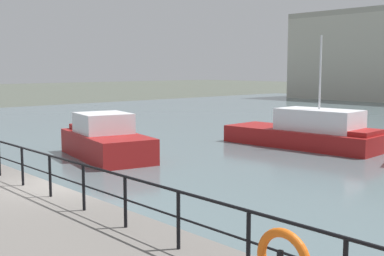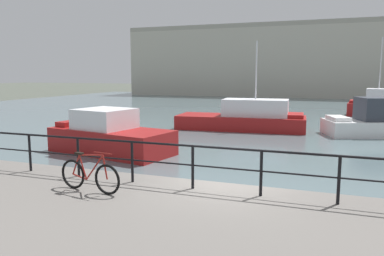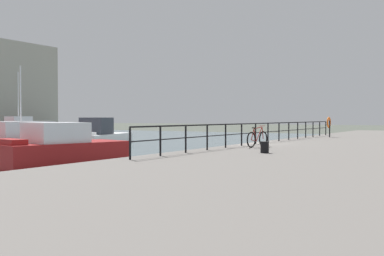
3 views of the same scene
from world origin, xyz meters
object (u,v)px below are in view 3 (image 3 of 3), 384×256
(moored_cabin_cruiser, at_px, (13,140))
(parked_bicycle, at_px, (257,139))
(moored_small_launch, at_px, (61,149))
(moored_red_daysailer, at_px, (100,136))
(life_ring_stand, at_px, (329,123))
(mooring_bollard, at_px, (265,147))
(moored_harbor_tender, at_px, (24,132))

(moored_cabin_cruiser, bearing_deg, parked_bicycle, -94.00)
(moored_small_launch, bearing_deg, moored_red_daysailer, -130.63)
(moored_cabin_cruiser, bearing_deg, life_ring_stand, -59.91)
(parked_bicycle, relative_size, mooring_bollard, 4.01)
(moored_cabin_cruiser, xyz_separation_m, moored_small_launch, (-4.46, -9.67, 0.03))
(moored_harbor_tender, xyz_separation_m, moored_small_launch, (-14.26, -21.53, -0.02))
(mooring_bollard, xyz_separation_m, life_ring_stand, (14.84, 1.48, 0.75))
(parked_bicycle, bearing_deg, mooring_bollard, -144.31)
(moored_cabin_cruiser, relative_size, mooring_bollard, 19.60)
(moored_red_daysailer, distance_m, life_ring_stand, 18.51)
(moored_harbor_tender, bearing_deg, parked_bicycle, 78.33)
(moored_small_launch, relative_size, mooring_bollard, 14.31)
(parked_bicycle, xyz_separation_m, life_ring_stand, (11.96, -0.08, 0.59))
(moored_red_daysailer, height_order, moored_cabin_cruiser, moored_cabin_cruiser)
(moored_harbor_tender, distance_m, parked_bicycle, 31.05)
(moored_small_launch, height_order, life_ring_stand, life_ring_stand)
(moored_small_launch, bearing_deg, life_ring_stand, 165.61)
(parked_bicycle, bearing_deg, life_ring_stand, 6.87)
(parked_bicycle, bearing_deg, moored_harbor_tender, 78.83)
(moored_cabin_cruiser, bearing_deg, moored_red_daysailer, -0.67)
(moored_red_daysailer, height_order, moored_small_launch, moored_red_daysailer)
(moored_red_daysailer, bearing_deg, moored_small_launch, 18.39)
(moored_red_daysailer, bearing_deg, mooring_bollard, 40.20)
(moored_harbor_tender, bearing_deg, moored_small_launch, 63.21)
(moored_cabin_cruiser, distance_m, life_ring_stand, 21.37)
(mooring_bollard, bearing_deg, moored_cabin_cruiser, 81.46)
(moored_red_daysailer, height_order, mooring_bollard, moored_red_daysailer)
(moored_cabin_cruiser, xyz_separation_m, life_ring_stand, (11.96, -17.67, 1.13))
(moored_cabin_cruiser, height_order, parked_bicycle, moored_cabin_cruiser)
(moored_harbor_tender, height_order, moored_cabin_cruiser, moored_harbor_tender)
(moored_small_launch, xyz_separation_m, parked_bicycle, (4.46, -7.93, 0.52))
(moored_harbor_tender, xyz_separation_m, moored_cabin_cruiser, (-9.80, -11.87, -0.05))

